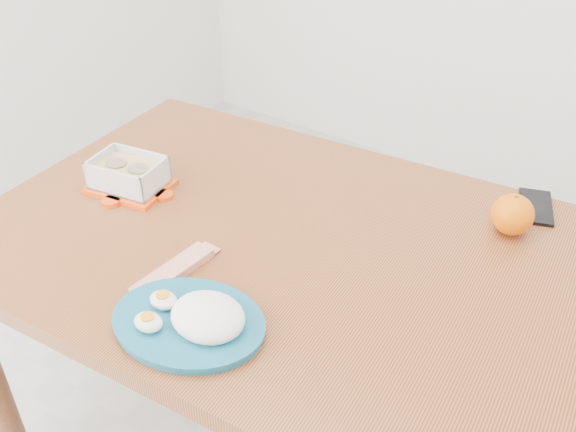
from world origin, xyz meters
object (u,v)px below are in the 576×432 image
Objects in this scene: rice_plate at (194,318)px; smartphone at (536,207)px; dining_table at (288,274)px; orange_fruit at (513,215)px; food_container at (128,174)px.

rice_plate is 2.36× the size of smartphone.
rice_plate is at bearing -137.03° from smartphone.
smartphone is at bearing 49.86° from rice_plate.
dining_table is at bearing -152.63° from smartphone.
orange_fruit reaches higher than smartphone.
orange_fruit is at bearing -118.55° from smartphone.
rice_plate is at bearing -120.12° from orange_fruit.
smartphone is (0.37, 0.41, 0.09)m from dining_table.
food_container is at bearing -170.02° from smartphone.
smartphone is at bearing 42.03° from dining_table.
orange_fruit is (0.36, 0.29, 0.13)m from dining_table.
smartphone is (0.78, 0.46, -0.03)m from food_container.
orange_fruit is 0.27× the size of rice_plate.
dining_table is 4.25× the size of rice_plate.
dining_table is 6.94× the size of food_container.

